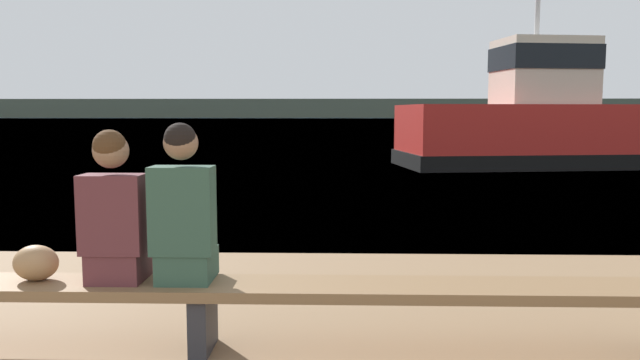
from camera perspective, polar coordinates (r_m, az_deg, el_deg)
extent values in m
plane|color=#426B8E|center=(126.81, 1.11, 5.53)|extent=(240.00, 240.00, 0.00)
cube|color=#424738|center=(177.57, 1.27, 6.57)|extent=(600.00, 12.00, 5.19)
cube|color=brown|center=(4.20, -10.71, -9.68)|extent=(6.68, 0.46, 0.07)
cube|color=#2D2D33|center=(4.27, -10.64, -12.62)|extent=(0.12, 0.39, 0.38)
cube|color=#56282D|center=(4.39, -17.81, -7.37)|extent=(0.35, 0.39, 0.20)
cube|color=#56282D|center=(4.23, -18.40, -2.98)|extent=(0.40, 0.22, 0.51)
sphere|color=#846047|center=(4.19, -18.59, 2.58)|extent=(0.23, 0.23, 0.23)
sphere|color=#472D19|center=(4.17, -18.69, 2.96)|extent=(0.21, 0.21, 0.21)
cube|color=#2D4C3D|center=(4.26, -12.03, -7.61)|extent=(0.35, 0.39, 0.20)
cube|color=#2D4C3D|center=(4.10, -12.46, -2.72)|extent=(0.40, 0.22, 0.57)
sphere|color=#846047|center=(4.05, -12.61, 3.34)|extent=(0.22, 0.22, 0.22)
sphere|color=black|center=(4.04, -12.67, 3.71)|extent=(0.20, 0.20, 0.20)
ellipsoid|color=#9E754C|center=(4.55, -24.54, -6.90)|extent=(0.30, 0.23, 0.24)
cube|color=red|center=(19.02, 18.60, 3.87)|extent=(7.60, 4.16, 1.77)
cube|color=black|center=(19.06, 18.53, 1.85)|extent=(7.77, 4.30, 0.42)
cube|color=beige|center=(19.20, 19.77, 9.27)|extent=(2.78, 2.23, 1.87)
cube|color=black|center=(19.23, 19.81, 10.38)|extent=(2.84, 2.30, 0.67)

